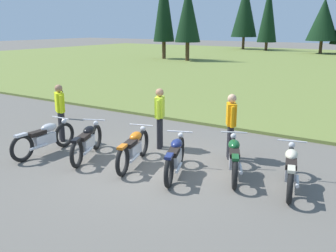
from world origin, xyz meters
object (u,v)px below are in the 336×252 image
(rider_with_back_turned, at_px, (231,123))
(motorcycle_silver, at_px, (45,138))
(motorcycle_orange, at_px, (134,148))
(motorcycle_black, at_px, (87,141))
(motorcycle_navy, at_px, (175,156))
(rider_near_row_end, at_px, (60,109))
(motorcycle_cream, at_px, (291,169))
(trail_marker_post, at_px, (61,105))
(rider_in_hivis_vest, at_px, (160,115))
(motorcycle_british_green, at_px, (234,157))

(rider_with_back_turned, bearing_deg, motorcycle_silver, -151.46)
(motorcycle_orange, bearing_deg, motorcycle_black, -170.59)
(motorcycle_silver, distance_m, motorcycle_navy, 3.72)
(rider_near_row_end, bearing_deg, motorcycle_cream, 2.05)
(rider_near_row_end, bearing_deg, trail_marker_post, 138.03)
(motorcycle_silver, bearing_deg, motorcycle_orange, 13.63)
(motorcycle_orange, bearing_deg, rider_in_hivis_vest, 98.50)
(motorcycle_british_green, relative_size, trail_marker_post, 1.89)
(motorcycle_cream, relative_size, rider_near_row_end, 1.23)
(motorcycle_orange, relative_size, rider_near_row_end, 1.22)
(motorcycle_cream, distance_m, rider_with_back_turned, 2.14)
(rider_with_back_turned, bearing_deg, trail_marker_post, 174.80)
(motorcycle_cream, height_order, rider_with_back_turned, rider_with_back_turned)
(motorcycle_british_green, bearing_deg, rider_in_hivis_vest, 163.00)
(motorcycle_british_green, bearing_deg, rider_near_row_end, -177.50)
(motorcycle_black, distance_m, rider_with_back_turned, 3.68)
(trail_marker_post, bearing_deg, motorcycle_silver, -48.15)
(motorcycle_cream, xyz_separation_m, rider_with_back_turned, (-1.81, 1.03, 0.51))
(motorcycle_orange, relative_size, motorcycle_british_green, 1.04)
(rider_in_hivis_vest, bearing_deg, motorcycle_black, -123.54)
(motorcycle_orange, relative_size, rider_in_hivis_vest, 1.22)
(motorcycle_silver, distance_m, motorcycle_black, 1.23)
(motorcycle_british_green, bearing_deg, motorcycle_silver, -165.02)
(motorcycle_orange, height_order, trail_marker_post, trail_marker_post)
(motorcycle_silver, xyz_separation_m, motorcycle_orange, (2.49, 0.60, 0.00))
(rider_with_back_turned, height_order, trail_marker_post, rider_with_back_turned)
(motorcycle_navy, xyz_separation_m, rider_near_row_end, (-4.20, 0.42, 0.51))
(rider_in_hivis_vest, bearing_deg, trail_marker_post, 169.79)
(motorcycle_orange, height_order, motorcycle_cream, same)
(motorcycle_orange, xyz_separation_m, motorcycle_british_green, (2.31, 0.68, 0.00))
(motorcycle_navy, height_order, motorcycle_cream, same)
(motorcycle_orange, distance_m, trail_marker_post, 5.64)
(motorcycle_silver, relative_size, motorcycle_navy, 1.05)
(rider_near_row_end, bearing_deg, motorcycle_orange, -8.42)
(motorcycle_cream, xyz_separation_m, rider_in_hivis_vest, (-3.79, 0.77, 0.51))
(motorcycle_silver, relative_size, motorcycle_orange, 1.03)
(motorcycle_silver, xyz_separation_m, trail_marker_post, (-2.64, 2.94, 0.08))
(motorcycle_british_green, height_order, rider_near_row_end, rider_near_row_end)
(rider_near_row_end, height_order, rider_with_back_turned, same)
(motorcycle_navy, relative_size, rider_near_row_end, 1.19)
(motorcycle_british_green, relative_size, rider_near_row_end, 1.17)
(motorcycle_cream, bearing_deg, motorcycle_black, -169.55)
(motorcycle_black, bearing_deg, trail_marker_post, 146.05)
(motorcycle_orange, bearing_deg, motorcycle_british_green, 16.41)
(motorcycle_cream, xyz_separation_m, trail_marker_post, (-8.70, 1.66, 0.08))
(motorcycle_black, xyz_separation_m, rider_with_back_turned, (3.10, 1.93, 0.51))
(motorcycle_british_green, bearing_deg, motorcycle_cream, 0.12)
(motorcycle_navy, bearing_deg, motorcycle_orange, -178.75)
(motorcycle_british_green, distance_m, rider_in_hivis_vest, 2.70)
(rider_in_hivis_vest, bearing_deg, motorcycle_orange, -81.50)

